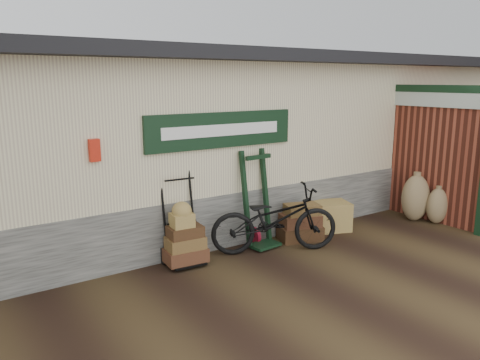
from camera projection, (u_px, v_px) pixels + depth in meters
The scene contains 10 objects.
ground at pixel (274, 264), 7.03m from camera, with size 80.00×80.00×0.00m, color black.
station_building at pixel (186, 139), 8.90m from camera, with size 14.40×4.10×3.20m.
brick_outbuilding at pixel (409, 145), 10.31m from camera, with size 1.71×4.51×2.62m.
porter_trolley at pixel (180, 216), 6.95m from camera, with size 0.73×0.55×1.47m, color black, non-canonical shape.
green_barrow at pixel (258, 199), 7.65m from camera, with size 0.58×0.49×1.60m, color black, non-canonical shape.
suitcase_stack at pixel (300, 222), 8.04m from camera, with size 0.72×0.45×0.64m, color #3D2813, non-canonical shape.
wicker_hamper at pixel (327, 216), 8.58m from camera, with size 0.80×0.52×0.52m, color olive.
bicycle at pixel (275, 216), 7.41m from camera, with size 2.05×0.72×1.19m, color black.
burlap_sack_left at pixel (415, 198), 9.12m from camera, with size 0.57×0.48×0.91m, color olive.
burlap_sack_right at pixel (437, 206), 8.96m from camera, with size 0.43×0.36×0.69m, color olive.
Camera 1 is at (-4.15, -5.17, 2.71)m, focal length 35.00 mm.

